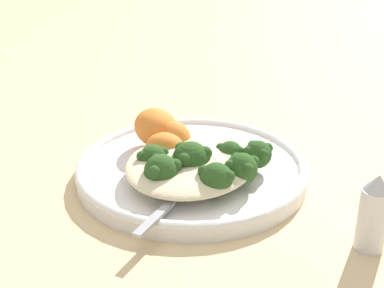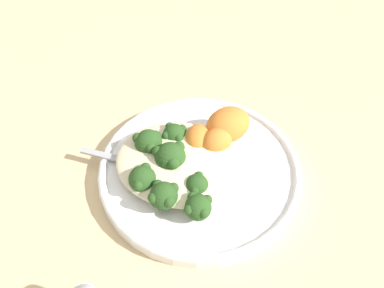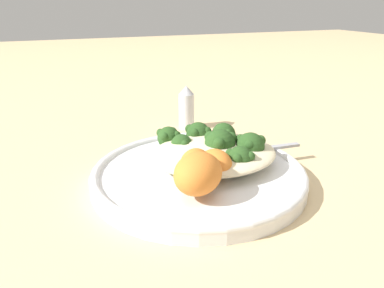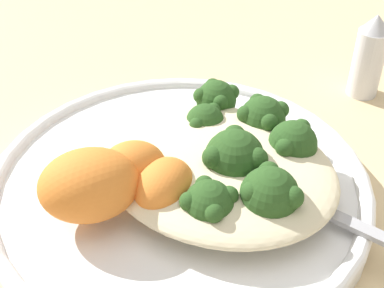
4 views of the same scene
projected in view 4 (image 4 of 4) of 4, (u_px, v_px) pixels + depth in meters
The scene contains 15 objects.
ground_plane at pixel (179, 213), 0.38m from camera, with size 4.00×4.00×0.00m, color #D6B784.
plate at pixel (179, 185), 0.39m from camera, with size 0.28×0.28×0.02m.
quinoa_mound at pixel (218, 167), 0.37m from camera, with size 0.17×0.14×0.02m, color beige.
broccoli_stalk_0 at pixel (193, 193), 0.35m from camera, with size 0.11×0.06×0.03m.
broccoli_stalk_1 at pixel (253, 192), 0.34m from camera, with size 0.13×0.04×0.04m.
broccoli_stalk_2 at pixel (225, 159), 0.36m from camera, with size 0.10×0.06×0.04m.
broccoli_stalk_3 at pixel (258, 150), 0.38m from camera, with size 0.11×0.09×0.04m.
broccoli_stalk_4 at pixel (248, 125), 0.40m from camera, with size 0.08×0.11×0.04m.
broccoli_stalk_5 at pixel (198, 130), 0.40m from camera, with size 0.03×0.08×0.03m.
broccoli_stalk_6 at pixel (208, 109), 0.42m from camera, with size 0.03×0.12×0.03m.
sweet_potato_chunk_0 at pixel (133, 168), 0.36m from camera, with size 0.05×0.04×0.04m, color orange.
sweet_potato_chunk_1 at pixel (89, 185), 0.34m from camera, with size 0.07×0.05×0.05m, color orange.
sweet_potato_chunk_2 at pixel (159, 184), 0.35m from camera, with size 0.05×0.04×0.03m, color orange.
spoon at pixel (313, 204), 0.35m from camera, with size 0.10×0.03×0.01m.
salt_shaker at pixel (369, 56), 0.48m from camera, with size 0.03×0.03×0.08m.
Camera 4 is at (-0.16, 0.22, 0.27)m, focal length 50.00 mm.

